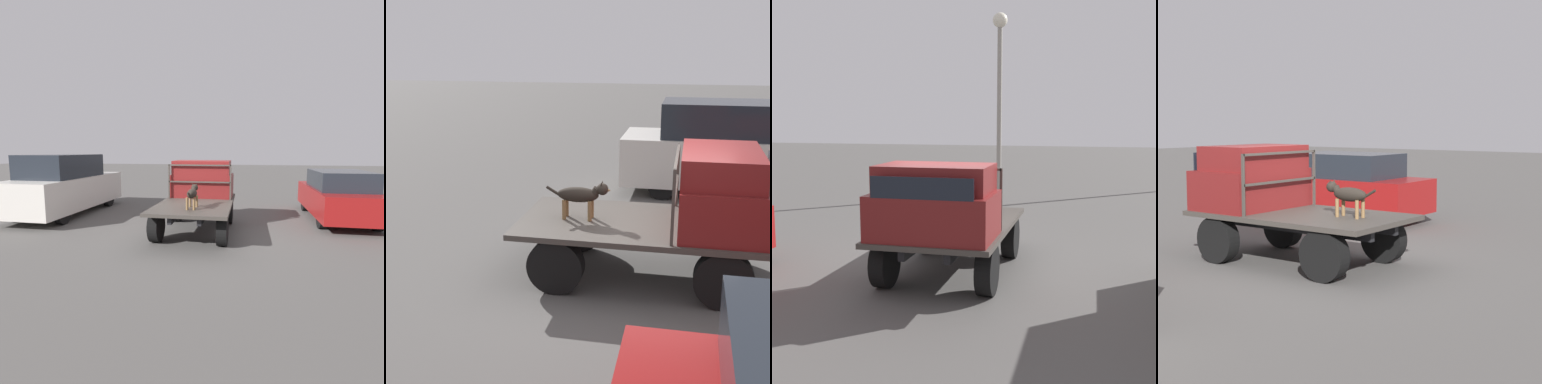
# 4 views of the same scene
# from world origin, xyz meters

# --- Properties ---
(ground_plane) EXTENTS (80.00, 80.00, 0.00)m
(ground_plane) POSITION_xyz_m (0.00, 0.00, 0.00)
(ground_plane) COLOR #514F4C
(flatbed_truck) EXTENTS (3.59, 1.94, 0.83)m
(flatbed_truck) POSITION_xyz_m (0.00, 0.00, 0.59)
(flatbed_truck) COLOR black
(flatbed_truck) RESTS_ON ground
(truck_cab) EXTENTS (1.25, 1.82, 1.09)m
(truck_cab) POSITION_xyz_m (1.09, 0.00, 1.35)
(truck_cab) COLOR maroon
(truck_cab) RESTS_ON flatbed_truck
(truck_headboard) EXTENTS (0.04, 1.82, 1.00)m
(truck_headboard) POSITION_xyz_m (0.43, 0.00, 1.49)
(truck_headboard) COLOR #3D3833
(truck_headboard) RESTS_ON flatbed_truck
(dog) EXTENTS (0.96, 0.23, 0.59)m
(dog) POSITION_xyz_m (-0.90, -0.05, 1.19)
(dog) COLOR brown
(dog) RESTS_ON flatbed_truck
(parked_sedan) EXTENTS (4.27, 1.74, 1.60)m
(parked_sedan) POSITION_xyz_m (2.23, -4.21, 0.80)
(parked_sedan) COLOR black
(parked_sedan) RESTS_ON ground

